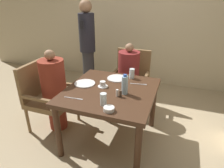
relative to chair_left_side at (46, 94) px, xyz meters
The scene contains 19 objects.
ground_plane 1.06m from the chair_left_side, ahead, with size 16.00×16.00×0.00m, color tan.
wall_back 2.42m from the chair_left_side, 65.31° to the left, with size 8.00×0.06×2.80m.
dining_table 0.95m from the chair_left_side, ahead, with size 1.03×1.06×0.72m.
chair_left_side is the anchor object (origin of this frame).
diner_in_left_chair 0.17m from the chair_left_side, ahead, with size 0.32×0.32×1.13m.
chair_far_side 1.34m from the chair_left_side, 45.50° to the left, with size 0.55×0.56×0.92m.
diner_in_far_chair 1.24m from the chair_left_side, 40.71° to the left, with size 0.32×0.32×1.09m.
standing_host 1.31m from the chair_left_side, 88.12° to the left, with size 0.28×0.32×1.65m.
plate_main_left 0.99m from the chair_left_side, 20.27° to the left, with size 0.26×0.26×0.01m.
plate_main_right 0.63m from the chair_left_side, ahead, with size 0.26×0.26×0.01m.
teacup_with_saucer 0.86m from the chair_left_side, ahead, with size 0.12×0.12×0.07m.
bowl_small 1.19m from the chair_left_side, 21.87° to the right, with size 0.11×0.11×0.04m.
water_bottle 1.17m from the chair_left_side, ahead, with size 0.07×0.07×0.23m.
glass_tall_near 1.20m from the chair_left_side, 21.07° to the left, with size 0.07×0.07×0.13m.
glass_tall_mid 1.09m from the chair_left_side, 19.43° to the right, with size 0.07×0.07×0.13m.
salt_shaker 1.10m from the chair_left_side, ahead, with size 0.03×0.03×0.08m.
pepper_shaker 1.14m from the chair_left_side, ahead, with size 0.03×0.03×0.08m.
fork_beside_plate 1.28m from the chair_left_side, 11.96° to the left, with size 0.20×0.04×0.00m.
knife_beside_plate 0.76m from the chair_left_side, 27.13° to the right, with size 0.22×0.03×0.00m.
Camera 1 is at (0.72, -1.96, 1.76)m, focal length 32.00 mm.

